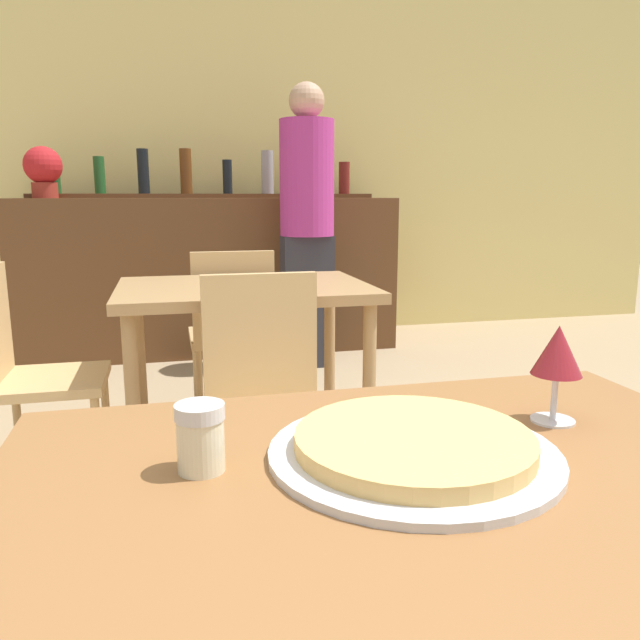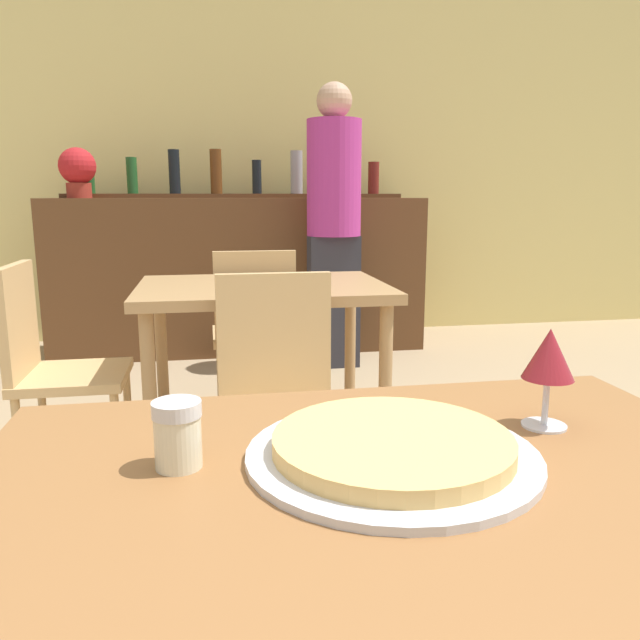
# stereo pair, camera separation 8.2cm
# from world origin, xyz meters

# --- Properties ---
(wall_back) EXTENTS (8.00, 0.05, 2.80)m
(wall_back) POSITION_xyz_m (0.00, 4.27, 1.40)
(wall_back) COLOR #EAD684
(wall_back) RESTS_ON ground_plane
(dining_table_near) EXTENTS (1.09, 0.75, 0.74)m
(dining_table_near) POSITION_xyz_m (0.00, 0.00, 0.66)
(dining_table_near) COLOR brown
(dining_table_near) RESTS_ON ground_plane
(dining_table_far) EXTENTS (0.97, 0.71, 0.76)m
(dining_table_far) POSITION_xyz_m (-0.01, 1.72, 0.66)
(dining_table_far) COLOR #A87F51
(dining_table_far) RESTS_ON ground_plane
(bar_counter) EXTENTS (2.60, 0.56, 1.08)m
(bar_counter) POSITION_xyz_m (0.00, 3.76, 0.54)
(bar_counter) COLOR brown
(bar_counter) RESTS_ON ground_plane
(bar_back_shelf) EXTENTS (2.39, 0.24, 0.35)m
(bar_back_shelf) POSITION_xyz_m (-0.00, 3.90, 1.17)
(bar_back_shelf) COLOR brown
(bar_back_shelf) RESTS_ON bar_counter
(chair_far_side_front) EXTENTS (0.40, 0.40, 0.85)m
(chair_far_side_front) POSITION_xyz_m (-0.01, 1.20, 0.49)
(chair_far_side_front) COLOR tan
(chair_far_side_front) RESTS_ON ground_plane
(chair_far_side_back) EXTENTS (0.40, 0.40, 0.85)m
(chair_far_side_back) POSITION_xyz_m (-0.01, 2.25, 0.49)
(chair_far_side_back) COLOR tan
(chair_far_side_back) RESTS_ON ground_plane
(chair_far_side_left) EXTENTS (0.40, 0.40, 0.85)m
(chair_far_side_left) POSITION_xyz_m (-0.82, 1.72, 0.49)
(chair_far_side_left) COLOR tan
(chair_far_side_left) RESTS_ON ground_plane
(pizza_tray) EXTENTS (0.41, 0.41, 0.04)m
(pizza_tray) POSITION_xyz_m (0.03, 0.05, 0.76)
(pizza_tray) COLOR silver
(pizza_tray) RESTS_ON dining_table_near
(cheese_shaker) EXTENTS (0.07, 0.07, 0.09)m
(cheese_shaker) POSITION_xyz_m (-0.26, 0.08, 0.79)
(cheese_shaker) COLOR beige
(cheese_shaker) RESTS_ON dining_table_near
(person_standing) EXTENTS (0.34, 0.34, 1.78)m
(person_standing) POSITION_xyz_m (0.57, 3.18, 0.97)
(person_standing) COLOR #2D2D38
(person_standing) RESTS_ON ground_plane
(wine_glass) EXTENTS (0.08, 0.08, 0.16)m
(wine_glass) POSITION_xyz_m (0.30, 0.13, 0.85)
(wine_glass) COLOR silver
(wine_glass) RESTS_ON dining_table_near
(potted_plant) EXTENTS (0.24, 0.24, 0.33)m
(potted_plant) POSITION_xyz_m (-1.05, 3.71, 1.27)
(potted_plant) COLOR maroon
(potted_plant) RESTS_ON bar_counter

